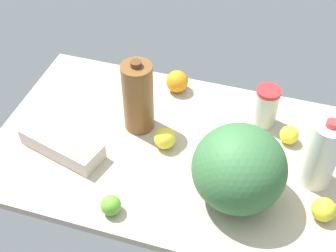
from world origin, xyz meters
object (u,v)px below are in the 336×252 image
(milk_jug, at_px, (322,155))
(egg_carton, at_px, (62,144))
(lemon_by_jug, at_px, (324,210))
(lemon_far_back, at_px, (164,139))
(watermelon, at_px, (239,169))
(orange_loose, at_px, (177,81))
(lime_beside_bowl, at_px, (111,205))
(tumbler_cup, at_px, (266,107))
(chocolate_milk_jug, at_px, (138,97))
(lemon_near_front, at_px, (289,135))

(milk_jug, bearing_deg, egg_carton, 8.20)
(milk_jug, distance_m, lemon_by_jug, 0.16)
(lemon_far_back, distance_m, lemon_by_jug, 0.55)
(watermelon, height_order, lemon_by_jug, watermelon)
(milk_jug, bearing_deg, orange_loose, -28.86)
(egg_carton, distance_m, milk_jug, 0.84)
(lime_beside_bowl, bearing_deg, egg_carton, -36.22)
(milk_jug, relative_size, lemon_by_jug, 3.61)
(tumbler_cup, distance_m, chocolate_milk_jug, 0.45)
(orange_loose, bearing_deg, watermelon, 125.94)
(orange_loose, bearing_deg, tumbler_cup, 166.75)
(lime_beside_bowl, distance_m, lemon_by_jug, 0.63)
(egg_carton, xyz_separation_m, orange_loose, (-0.28, -0.42, 0.01))
(lemon_near_front, bearing_deg, lime_beside_bowl, 43.51)
(tumbler_cup, bearing_deg, chocolate_milk_jug, 18.84)
(tumbler_cup, bearing_deg, orange_loose, -13.25)
(tumbler_cup, height_order, lemon_near_front, tumbler_cup)
(lime_beside_bowl, height_order, orange_loose, orange_loose)
(watermelon, distance_m, lemon_by_jug, 0.28)
(chocolate_milk_jug, bearing_deg, tumbler_cup, -161.16)
(tumbler_cup, distance_m, lemon_by_jug, 0.42)
(milk_jug, bearing_deg, lime_beside_bowl, 27.80)
(lime_beside_bowl, bearing_deg, lemon_near_front, -136.49)
(milk_jug, height_order, lime_beside_bowl, milk_jug)
(orange_loose, bearing_deg, lemon_far_back, 98.21)
(chocolate_milk_jug, xyz_separation_m, watermelon, (-0.39, 0.21, -0.00))
(chocolate_milk_jug, xyz_separation_m, milk_jug, (-0.62, 0.07, -0.01))
(tumbler_cup, relative_size, egg_carton, 0.53)
(chocolate_milk_jug, relative_size, lemon_near_front, 4.36)
(chocolate_milk_jug, xyz_separation_m, lemon_by_jug, (-0.65, 0.21, -0.10))
(lemon_far_back, bearing_deg, orange_loose, -81.79)
(lemon_by_jug, bearing_deg, lemon_near_front, -64.79)
(milk_jug, relative_size, lemon_far_back, 3.50)
(lemon_near_front, relative_size, lime_beside_bowl, 1.03)
(lime_beside_bowl, relative_size, lemon_by_jug, 0.87)
(egg_carton, relative_size, lemon_near_front, 4.50)
(lemon_by_jug, bearing_deg, orange_loose, -36.96)
(milk_jug, xyz_separation_m, lemon_far_back, (0.50, 0.00, -0.09))
(chocolate_milk_jug, relative_size, watermelon, 1.01)
(tumbler_cup, distance_m, watermelon, 0.36)
(lime_beside_bowl, bearing_deg, tumbler_cup, -126.04)
(lemon_near_front, distance_m, orange_loose, 0.47)
(lime_beside_bowl, bearing_deg, lemon_far_back, -103.67)
(milk_jug, xyz_separation_m, orange_loose, (0.55, -0.30, -0.08))
(watermelon, height_order, lemon_near_front, watermelon)
(watermelon, distance_m, milk_jug, 0.27)
(milk_jug, height_order, orange_loose, milk_jug)
(milk_jug, distance_m, lemon_near_front, 0.20)
(watermelon, xyz_separation_m, lemon_far_back, (0.27, -0.13, -0.09))
(lemon_far_back, relative_size, lime_beside_bowl, 1.18)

